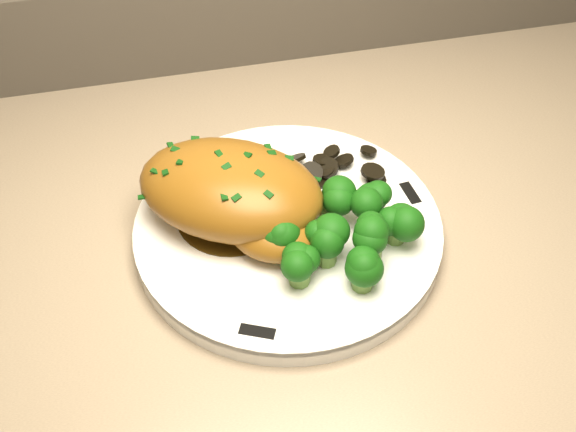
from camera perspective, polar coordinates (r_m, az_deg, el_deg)
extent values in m
cube|color=tan|center=(0.70, -4.46, -4.12)|extent=(2.11, 0.70, 0.03)
cube|color=#4C443A|center=(0.89, -8.40, 14.60)|extent=(2.11, 0.02, 0.12)
cylinder|color=white|center=(0.69, 0.00, -1.13)|extent=(0.33, 0.33, 0.02)
cube|color=black|center=(0.72, 9.62, 1.79)|extent=(0.01, 0.03, 0.00)
cube|color=black|center=(0.75, -7.30, 4.15)|extent=(0.03, 0.03, 0.00)
cube|color=black|center=(0.61, -2.45, -9.12)|extent=(0.03, 0.02, 0.00)
cylinder|color=#3B290A|center=(0.69, -4.41, 0.09)|extent=(0.11, 0.11, 0.00)
ellipsoid|color=#955D19|center=(0.67, -4.57, 2.12)|extent=(0.21, 0.19, 0.07)
ellipsoid|color=#955D19|center=(0.65, -1.16, -1.41)|extent=(0.10, 0.10, 0.04)
cube|color=#0D390C|center=(0.67, -8.75, 5.06)|extent=(0.01, 0.01, 0.00)
cube|color=#0D390C|center=(0.66, -7.12, 5.01)|extent=(0.01, 0.01, 0.00)
cube|color=#0D390C|center=(0.66, -5.43, 4.79)|extent=(0.01, 0.01, 0.00)
cube|color=#0D390C|center=(0.65, -3.68, 4.43)|extent=(0.01, 0.01, 0.00)
cube|color=#0D390C|center=(0.64, -1.90, 3.92)|extent=(0.01, 0.01, 0.00)
cube|color=#0D390C|center=(0.64, -0.09, 3.23)|extent=(0.01, 0.01, 0.00)
cylinder|color=black|center=(0.74, 6.06, 3.33)|extent=(0.02, 0.02, 0.01)
cylinder|color=black|center=(0.74, 5.75, 3.88)|extent=(0.02, 0.02, 0.01)
cylinder|color=black|center=(0.74, 5.18, 4.34)|extent=(0.02, 0.02, 0.01)
cylinder|color=black|center=(0.75, 4.37, 4.13)|extent=(0.02, 0.02, 0.01)
cylinder|color=black|center=(0.74, 3.51, 4.32)|extent=(0.02, 0.02, 0.01)
cylinder|color=black|center=(0.74, 2.64, 4.37)|extent=(0.02, 0.02, 0.02)
cylinder|color=black|center=(0.74, 1.85, 3.74)|extent=(0.03, 0.03, 0.01)
cylinder|color=black|center=(0.73, 1.27, 3.56)|extent=(0.03, 0.03, 0.00)
cylinder|color=black|center=(0.72, 0.96, 3.33)|extent=(0.03, 0.03, 0.01)
cylinder|color=black|center=(0.72, 0.94, 2.52)|extent=(0.02, 0.02, 0.02)
cylinder|color=black|center=(0.71, 1.25, 2.32)|extent=(0.03, 0.03, 0.01)
cylinder|color=black|center=(0.71, 1.84, 2.21)|extent=(0.03, 0.03, 0.01)
cylinder|color=black|center=(0.71, 2.63, 1.68)|extent=(0.03, 0.03, 0.01)
cylinder|color=black|center=(0.71, 3.56, 1.86)|extent=(0.03, 0.03, 0.01)
cylinder|color=black|center=(0.71, 4.48, 2.19)|extent=(0.03, 0.02, 0.02)
cylinder|color=black|center=(0.72, 5.24, 2.10)|extent=(0.03, 0.03, 0.02)
cylinder|color=black|center=(0.72, 5.82, 2.66)|extent=(0.04, 0.04, 0.01)
cylinder|color=black|center=(0.73, 6.12, 3.27)|extent=(0.03, 0.03, 0.01)
cylinder|color=olive|center=(0.67, 0.70, -0.60)|extent=(0.02, 0.02, 0.03)
sphere|color=#0A3808|center=(0.66, 0.72, 0.42)|extent=(0.03, 0.03, 0.03)
cylinder|color=olive|center=(0.68, 3.31, 0.57)|extent=(0.02, 0.02, 0.03)
sphere|color=#0A3808|center=(0.67, 3.37, 1.59)|extent=(0.03, 0.03, 0.03)
cylinder|color=olive|center=(0.68, 6.52, 0.02)|extent=(0.02, 0.02, 0.03)
sphere|color=#0A3808|center=(0.67, 6.64, 1.04)|extent=(0.03, 0.03, 0.03)
cylinder|color=olive|center=(0.65, 3.05, -2.90)|extent=(0.02, 0.02, 0.03)
sphere|color=#0A3808|center=(0.63, 3.11, -1.88)|extent=(0.03, 0.03, 0.03)
cylinder|color=olive|center=(0.65, 6.63, -2.65)|extent=(0.02, 0.02, 0.03)
sphere|color=#0A3808|center=(0.64, 6.76, -1.63)|extent=(0.03, 0.03, 0.03)
cylinder|color=olive|center=(0.67, 8.53, -1.13)|extent=(0.02, 0.02, 0.03)
sphere|color=#0A3808|center=(0.66, 8.69, -0.11)|extent=(0.03, 0.03, 0.03)
cylinder|color=olive|center=(0.63, 0.92, -4.51)|extent=(0.02, 0.02, 0.03)
sphere|color=#0A3808|center=(0.62, 0.94, -3.50)|extent=(0.03, 0.03, 0.03)
cylinder|color=olive|center=(0.63, 5.93, -4.85)|extent=(0.02, 0.02, 0.03)
sphere|color=#0A3808|center=(0.62, 6.05, -3.84)|extent=(0.03, 0.03, 0.03)
cylinder|color=olive|center=(0.65, -0.80, -2.39)|extent=(0.02, 0.02, 0.03)
sphere|color=#0A3808|center=(0.64, -0.82, -1.36)|extent=(0.03, 0.03, 0.03)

